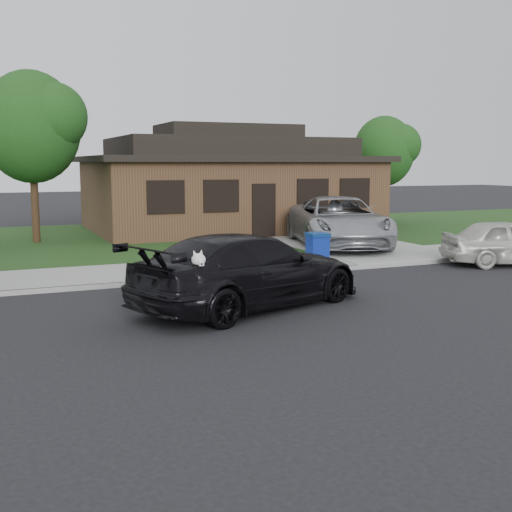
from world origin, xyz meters
name	(u,v)px	position (x,y,z in m)	size (l,w,h in m)	color
ground	(298,304)	(0.00, 0.00, 0.00)	(120.00, 120.00, 0.00)	black
sidewalk	(221,268)	(0.00, 5.00, 0.06)	(60.00, 3.00, 0.12)	gray
curb	(240,276)	(0.00, 3.50, 0.06)	(60.00, 0.12, 0.12)	gray
lawn	(154,238)	(0.00, 13.00, 0.07)	(60.00, 13.00, 0.13)	#193814
driveway	(319,239)	(6.00, 10.00, 0.07)	(4.50, 13.00, 0.14)	gray
sedan	(249,271)	(-1.13, 0.11, 0.81)	(5.99, 4.09, 1.61)	black
minivan	(338,221)	(5.41, 7.53, 1.02)	(2.92, 6.33, 1.76)	#A6A9AD
white_compact	(512,242)	(8.46, 2.35, 0.70)	(1.66, 4.13, 1.41)	beige
recycling_bin	(318,249)	(2.60, 3.91, 0.61)	(0.61, 0.64, 0.96)	navy
house	(228,184)	(4.00, 15.00, 2.13)	(12.60, 8.60, 4.65)	#422B1C
tree_0	(36,125)	(-4.34, 12.88, 4.48)	(3.78, 3.60, 6.34)	#332114
tree_1	(387,150)	(12.14, 14.40, 3.71)	(3.15, 3.00, 5.25)	#332114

